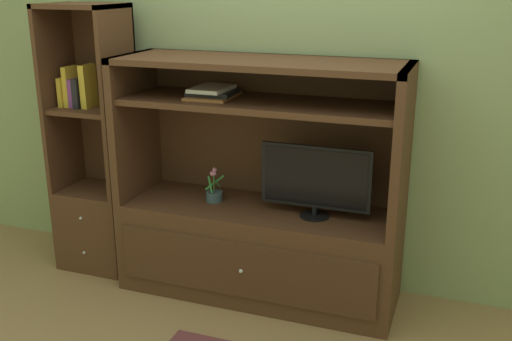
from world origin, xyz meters
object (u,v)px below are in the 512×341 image
at_px(potted_plant, 214,194).
at_px(upright_book_row, 78,89).
at_px(tv_monitor, 315,179).
at_px(bookshelf_tall, 98,185).
at_px(media_console, 259,223).
at_px(magazine_stack, 213,92).

relative_size(potted_plant, upright_book_row, 0.81).
height_order(tv_monitor, upright_book_row, upright_book_row).
xyz_separation_m(tv_monitor, upright_book_row, (-1.59, 0.03, 0.42)).
height_order(tv_monitor, potted_plant, tv_monitor).
distance_m(tv_monitor, bookshelf_tall, 1.53).
xyz_separation_m(bookshelf_tall, upright_book_row, (-0.08, -0.01, 0.64)).
relative_size(media_console, potted_plant, 7.66).
bearing_deg(media_console, bookshelf_tall, 179.79).
bearing_deg(magazine_stack, upright_book_row, -179.83).
xyz_separation_m(media_console, potted_plant, (-0.30, -0.00, 0.15)).
bearing_deg(potted_plant, media_console, 0.28).
relative_size(tv_monitor, upright_book_row, 2.35).
bearing_deg(bookshelf_tall, upright_book_row, -171.39).
xyz_separation_m(magazine_stack, bookshelf_tall, (-0.86, 0.01, -0.68)).
xyz_separation_m(tv_monitor, potted_plant, (-0.65, 0.04, -0.18)).
bearing_deg(tv_monitor, media_console, 173.90).
distance_m(media_console, potted_plant, 0.33).
distance_m(magazine_stack, upright_book_row, 0.94).
relative_size(media_console, magazine_stack, 5.02).
bearing_deg(magazine_stack, tv_monitor, -2.95).
bearing_deg(tv_monitor, magazine_stack, 177.05).
distance_m(media_console, tv_monitor, 0.49).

